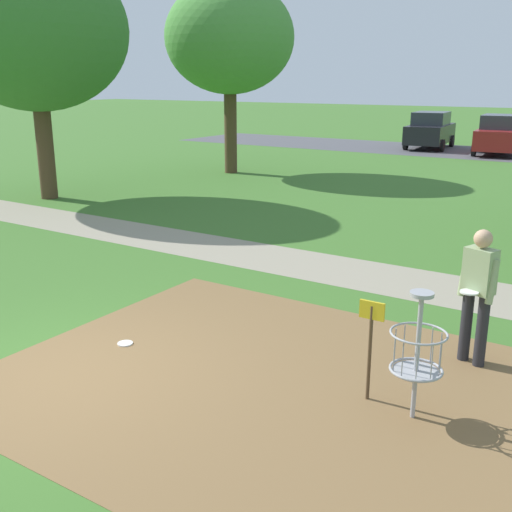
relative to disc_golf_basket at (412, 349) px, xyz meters
name	(u,v)px	position (x,y,z in m)	size (l,w,h in m)	color
ground_plane	(59,374)	(-3.85, -1.37, -0.75)	(160.00, 160.00, 0.00)	#3D6B28
dirt_tee_pad	(265,381)	(-1.66, -0.18, -0.75)	(6.25, 5.18, 0.01)	brown
disc_golf_basket	(412,349)	(0.00, 0.00, 0.00)	(0.98, 0.58, 1.39)	#9E9EA3
player_throwing	(478,289)	(0.23, 1.65, 0.21)	(0.50, 0.44, 1.71)	#232328
frisbee_mid_grass	(125,343)	(-3.79, -0.31, -0.74)	(0.20, 0.20, 0.02)	white
tree_near_left	(34,31)	(-13.25, 6.14, 3.97)	(5.22, 5.22, 6.96)	#4C3823
tree_mid_left	(230,38)	(-11.72, 13.39, 4.09)	(4.68, 4.68, 6.86)	#4C3823
parked_car_leftmost	(430,130)	(-8.10, 26.03, 0.17)	(2.29, 4.36, 1.84)	black
parked_car_center_left	(499,135)	(-4.53, 25.14, 0.17)	(2.30, 4.36, 1.84)	maroon
gravel_path	(291,262)	(-3.85, 4.27, -0.75)	(40.00, 1.73, 0.00)	gray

